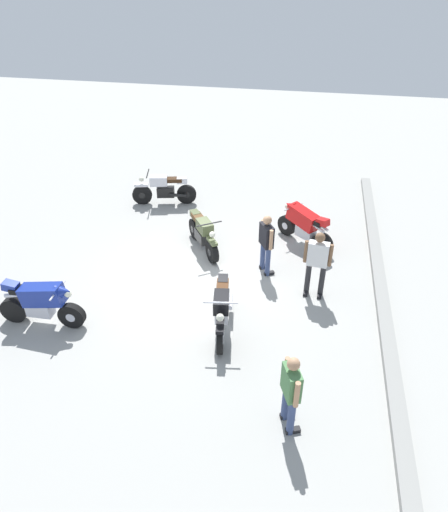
% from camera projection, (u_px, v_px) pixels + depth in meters
% --- Properties ---
extents(ground_plane, '(40.00, 40.00, 0.00)m').
position_uv_depth(ground_plane, '(194.00, 278.00, 11.79)').
color(ground_plane, '#9E9E99').
extents(curb_edge, '(14.00, 0.30, 0.15)m').
position_uv_depth(curb_edge, '(382.00, 298.00, 11.00)').
color(curb_edge, gray).
rests_on(curb_edge, ground).
extents(motorcycle_black_cruiser, '(2.08, 0.70, 1.09)m').
position_uv_depth(motorcycle_black_cruiser, '(222.00, 308.00, 9.97)').
color(motorcycle_black_cruiser, black).
rests_on(motorcycle_black_cruiser, ground).
extents(motorcycle_red_sportbike, '(1.40, 1.62, 1.14)m').
position_uv_depth(motorcycle_red_sportbike, '(305.00, 225.00, 12.89)').
color(motorcycle_red_sportbike, black).
rests_on(motorcycle_red_sportbike, ground).
extents(motorcycle_olive_vintage, '(1.70, 1.23, 1.07)m').
position_uv_depth(motorcycle_olive_vintage, '(203.00, 234.00, 12.70)').
color(motorcycle_olive_vintage, black).
rests_on(motorcycle_olive_vintage, ground).
extents(motorcycle_blue_sportbike, '(0.70, 1.96, 1.14)m').
position_uv_depth(motorcycle_blue_sportbike, '(41.00, 302.00, 10.03)').
color(motorcycle_blue_sportbike, black).
rests_on(motorcycle_blue_sportbike, ground).
extents(motorcycle_silver_cruiser, '(0.75, 2.06, 1.09)m').
position_uv_depth(motorcycle_silver_cruiser, '(164.00, 189.00, 15.05)').
color(motorcycle_silver_cruiser, black).
rests_on(motorcycle_silver_cruiser, ground).
extents(person_in_black_shirt, '(0.59, 0.48, 1.63)m').
position_uv_depth(person_in_black_shirt, '(266.00, 241.00, 11.53)').
color(person_in_black_shirt, '#384772').
rests_on(person_in_black_shirt, ground).
extents(person_in_white_shirt, '(0.35, 0.66, 1.70)m').
position_uv_depth(person_in_white_shirt, '(317.00, 260.00, 10.72)').
color(person_in_white_shirt, '#262628').
rests_on(person_in_white_shirt, ground).
extents(person_in_green_shirt, '(0.61, 0.44, 1.60)m').
position_uv_depth(person_in_green_shirt, '(291.00, 390.00, 7.61)').
color(person_in_green_shirt, '#384772').
rests_on(person_in_green_shirt, ground).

